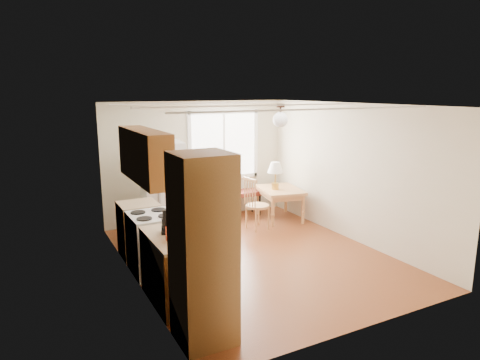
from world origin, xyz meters
TOP-DOWN VIEW (x-y plane):
  - room_shell at (0.00, 0.00)m, footprint 4.60×5.60m
  - kitchen_run at (-1.72, -0.63)m, footprint 0.65×3.40m
  - window_unit at (0.60, 2.47)m, footprint 1.64×0.05m
  - pendant_light at (0.70, 0.40)m, footprint 0.26×0.26m
  - refrigerator at (-1.00, 1.79)m, footprint 0.80×0.80m
  - bench at (0.76, 2.21)m, footprint 1.21×0.49m
  - dining_table at (1.50, 1.60)m, footprint 1.00×1.21m
  - chair at (0.65, 1.23)m, footprint 0.48×0.47m
  - table_lamp at (1.37, 1.59)m, footprint 0.33×0.33m
  - coffee_maker at (-1.72, -0.72)m, footprint 0.22×0.25m
  - kettle at (-1.78, -0.99)m, footprint 0.12×0.12m

SIDE VIEW (x-z plane):
  - bench at x=0.76m, z-range 0.21..0.77m
  - dining_table at x=1.50m, z-range 0.23..0.90m
  - chair at x=0.65m, z-range 0.08..1.12m
  - kitchen_run at x=-1.72m, z-range -0.26..1.94m
  - refrigerator at x=-1.00m, z-range 0.00..1.79m
  - kettle at x=-1.78m, z-range 0.88..1.11m
  - coffee_maker at x=-1.72m, z-range 0.86..1.18m
  - table_lamp at x=1.37m, z-range 0.80..1.38m
  - room_shell at x=0.00m, z-range -0.06..2.56m
  - window_unit at x=0.60m, z-range 0.79..2.31m
  - pendant_light at x=0.70m, z-range 2.04..2.44m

